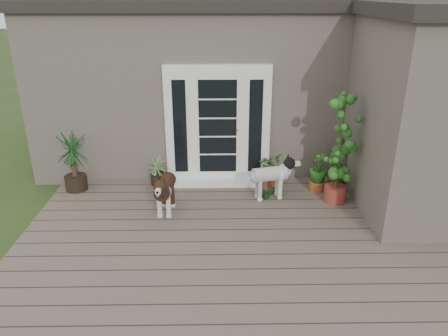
{
  "coord_description": "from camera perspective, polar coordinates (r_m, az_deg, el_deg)",
  "views": [
    {
      "loc": [
        -0.21,
        -4.83,
        3.43
      ],
      "look_at": [
        -0.1,
        1.75,
        0.7
      ],
      "focal_mm": 34.22,
      "sensor_mm": 36.0,
      "label": 1
    }
  ],
  "objects": [
    {
      "name": "roof_main",
      "position": [
        9.48,
        0.35,
        21.15
      ],
      "size": [
        7.6,
        4.2,
        0.2
      ],
      "primitive_type": "cube",
      "color": "#2D2826",
      "rests_on": "house_main"
    },
    {
      "name": "yucca",
      "position": [
        7.96,
        -19.49,
        0.74
      ],
      "size": [
        0.75,
        0.75,
        1.06
      ],
      "primitive_type": null,
      "rotation": [
        0.0,
        0.0,
        0.02
      ],
      "color": "black",
      "rests_on": "deck"
    },
    {
      "name": "house_wing",
      "position": [
        7.29,
        24.44,
        5.57
      ],
      "size": [
        1.6,
        2.4,
        3.1
      ],
      "primitive_type": "cube",
      "color": "#665E54",
      "rests_on": "ground"
    },
    {
      "name": "herb_a",
      "position": [
        7.81,
        6.04,
        -0.5
      ],
      "size": [
        0.6,
        0.6,
        0.54
      ],
      "primitive_type": "imported",
      "rotation": [
        0.0,
        0.0,
        0.78
      ],
      "color": "#164D16",
      "rests_on": "deck"
    },
    {
      "name": "door_unit",
      "position": [
        7.76,
        -0.84,
        5.79
      ],
      "size": [
        1.9,
        0.14,
        2.15
      ],
      "primitive_type": "cube",
      "color": "white",
      "rests_on": "deck"
    },
    {
      "name": "sapling",
      "position": [
        7.16,
        15.23,
        2.68
      ],
      "size": [
        0.6,
        0.6,
        1.95
      ],
      "primitive_type": null,
      "rotation": [
        0.0,
        0.0,
        0.05
      ],
      "color": "#20601B",
      "rests_on": "deck"
    },
    {
      "name": "brindle_dog",
      "position": [
        6.86,
        -7.81,
        -3.39
      ],
      "size": [
        0.41,
        0.83,
        0.67
      ],
      "primitive_type": null,
      "rotation": [
        0.0,
        0.0,
        3.06
      ],
      "color": "#372014",
      "rests_on": "deck"
    },
    {
      "name": "deck",
      "position": [
        6.22,
        1.14,
        -10.26
      ],
      "size": [
        6.2,
        4.6,
        0.12
      ],
      "primitive_type": "cube",
      "color": "#6B5B4C",
      "rests_on": "ground"
    },
    {
      "name": "roof_wing",
      "position": [
        7.05,
        26.68,
        18.45
      ],
      "size": [
        1.8,
        2.6,
        0.2
      ],
      "primitive_type": "cube",
      "color": "#2D2826",
      "rests_on": "house_wing"
    },
    {
      "name": "herb_c",
      "position": [
        7.77,
        12.43,
        -0.88
      ],
      "size": [
        0.44,
        0.44,
        0.58
      ],
      "primitive_type": "imported",
      "rotation": [
        0.0,
        0.0,
        4.5
      ],
      "color": "#295D1A",
      "rests_on": "deck"
    },
    {
      "name": "herb_b",
      "position": [
        7.93,
        14.7,
        -0.65
      ],
      "size": [
        0.49,
        0.49,
        0.57
      ],
      "primitive_type": "imported",
      "rotation": [
        0.0,
        0.0,
        1.92
      ],
      "color": "#154C17",
      "rests_on": "deck"
    },
    {
      "name": "spider_plant",
      "position": [
        7.91,
        -8.68,
        -0.27
      ],
      "size": [
        0.63,
        0.63,
        0.56
      ],
      "primitive_type": null,
      "rotation": [
        0.0,
        0.0,
        -0.24
      ],
      "color": "#A2B771",
      "rests_on": "deck"
    },
    {
      "name": "clog_right",
      "position": [
        7.58,
        6.25,
        -3.15
      ],
      "size": [
        0.29,
        0.3,
        0.08
      ],
      "primitive_type": null,
      "rotation": [
        0.0,
        0.0,
        -0.74
      ],
      "color": "#153418",
      "rests_on": "deck"
    },
    {
      "name": "white_dog",
      "position": [
        7.3,
        6.08,
        -1.7
      ],
      "size": [
        0.85,
        0.51,
        0.66
      ],
      "primitive_type": null,
      "rotation": [
        0.0,
        0.0,
        -1.34
      ],
      "color": "white",
      "rests_on": "deck"
    },
    {
      "name": "clog_left",
      "position": [
        7.49,
        5.36,
        -3.42
      ],
      "size": [
        0.23,
        0.32,
        0.09
      ],
      "primitive_type": null,
      "rotation": [
        0.0,
        0.0,
        0.34
      ],
      "color": "black",
      "rests_on": "deck"
    },
    {
      "name": "door_step",
      "position": [
        7.94,
        -0.8,
        -1.9
      ],
      "size": [
        1.6,
        0.4,
        0.05
      ],
      "primitive_type": "cube",
      "color": "white",
      "rests_on": "deck"
    },
    {
      "name": "house_main",
      "position": [
        9.66,
        0.32,
        11.33
      ],
      "size": [
        7.4,
        4.0,
        3.1
      ],
      "primitive_type": "cube",
      "color": "#665E54",
      "rests_on": "ground"
    }
  ]
}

